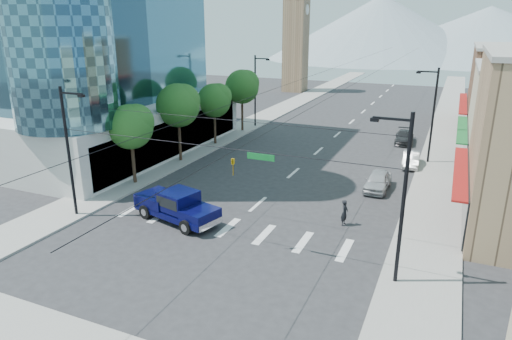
{
  "coord_description": "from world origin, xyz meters",
  "views": [
    {
      "loc": [
        12.5,
        -22.85,
        12.95
      ],
      "look_at": [
        0.26,
        5.05,
        3.0
      ],
      "focal_mm": 32.0,
      "sensor_mm": 36.0,
      "label": 1
    }
  ],
  "objects_px": {
    "pickup_truck": "(176,205)",
    "parked_car_mid": "(411,159)",
    "pedestrian": "(345,213)",
    "parked_car_near": "(378,181)",
    "parked_car_far": "(404,137)"
  },
  "relations": [
    {
      "from": "pickup_truck",
      "to": "parked_car_far",
      "type": "height_order",
      "value": "pickup_truck"
    },
    {
      "from": "pickup_truck",
      "to": "pedestrian",
      "type": "distance_m",
      "value": 11.29
    },
    {
      "from": "parked_car_far",
      "to": "parked_car_mid",
      "type": "bearing_deg",
      "value": -83.44
    },
    {
      "from": "pickup_truck",
      "to": "parked_car_far",
      "type": "distance_m",
      "value": 30.29
    },
    {
      "from": "parked_car_far",
      "to": "pedestrian",
      "type": "bearing_deg",
      "value": -96.4
    },
    {
      "from": "pickup_truck",
      "to": "parked_car_near",
      "type": "distance_m",
      "value": 16.34
    },
    {
      "from": "pickup_truck",
      "to": "pedestrian",
      "type": "xyz_separation_m",
      "value": [
        10.61,
        3.87,
        -0.25
      ]
    },
    {
      "from": "parked_car_near",
      "to": "pickup_truck",
      "type": "bearing_deg",
      "value": -134.13
    },
    {
      "from": "pickup_truck",
      "to": "parked_car_mid",
      "type": "distance_m",
      "value": 23.37
    },
    {
      "from": "pedestrian",
      "to": "parked_car_mid",
      "type": "distance_m",
      "value": 15.57
    },
    {
      "from": "pedestrian",
      "to": "parked_car_far",
      "type": "height_order",
      "value": "pedestrian"
    },
    {
      "from": "parked_car_near",
      "to": "parked_car_mid",
      "type": "relative_size",
      "value": 1.09
    },
    {
      "from": "pedestrian",
      "to": "parked_car_mid",
      "type": "bearing_deg",
      "value": -4.29
    },
    {
      "from": "parked_car_mid",
      "to": "parked_car_near",
      "type": "bearing_deg",
      "value": -106.62
    },
    {
      "from": "pickup_truck",
      "to": "parked_car_mid",
      "type": "height_order",
      "value": "pickup_truck"
    }
  ]
}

